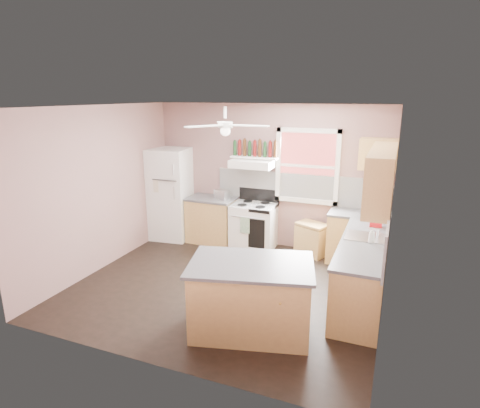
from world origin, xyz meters
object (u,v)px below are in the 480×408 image
at_px(stove, 254,226).
at_px(island, 251,298).
at_px(refrigerator, 170,194).
at_px(cart, 312,240).
at_px(toaster, 222,195).

height_order(stove, island, same).
relative_size(refrigerator, cart, 3.39).
bearing_deg(refrigerator, cart, -4.55).
distance_m(toaster, island, 3.14).
height_order(toaster, island, toaster).
distance_m(refrigerator, stove, 1.85).
bearing_deg(island, cart, 71.72).
distance_m(stove, island, 2.80).
xyz_separation_m(refrigerator, toaster, (1.12, 0.06, 0.07)).
xyz_separation_m(cart, island, (-0.19, -2.71, 0.16)).
xyz_separation_m(refrigerator, cart, (2.89, 0.12, -0.64)).
bearing_deg(toaster, stove, 18.55).
distance_m(cart, island, 2.72).
height_order(refrigerator, toaster, refrigerator).
xyz_separation_m(stove, island, (0.92, -2.65, 0.00)).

